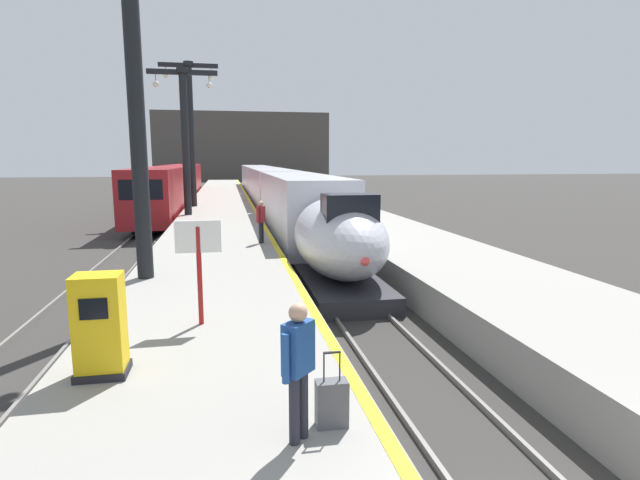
# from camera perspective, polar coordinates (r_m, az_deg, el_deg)

# --- Properties ---
(platform_left) EXTENTS (4.80, 110.00, 1.05)m
(platform_left) POSITION_cam_1_polar(r_m,az_deg,el_deg) (28.25, -11.52, 1.27)
(platform_left) COLOR gray
(platform_left) RESTS_ON ground
(platform_right) EXTENTS (4.80, 110.00, 1.05)m
(platform_right) POSITION_cam_1_polar(r_m,az_deg,el_deg) (29.26, 4.55, 1.70)
(platform_right) COLOR gray
(platform_right) RESTS_ON ground
(platform_left_safety_stripe) EXTENTS (0.20, 107.80, 0.01)m
(platform_left_safety_stripe) POSITION_cam_1_polar(r_m,az_deg,el_deg) (28.24, -6.92, 2.47)
(platform_left_safety_stripe) COLOR yellow
(platform_left_safety_stripe) RESTS_ON platform_left
(rail_main_left) EXTENTS (0.08, 110.00, 0.12)m
(rail_main_left) POSITION_cam_1_polar(r_m,az_deg,el_deg) (31.16, -5.35, 1.29)
(rail_main_left) COLOR slate
(rail_main_left) RESTS_ON ground
(rail_main_right) EXTENTS (0.08, 110.00, 0.12)m
(rail_main_right) POSITION_cam_1_polar(r_m,az_deg,el_deg) (31.33, -2.62, 1.36)
(rail_main_right) COLOR slate
(rail_main_right) RESTS_ON ground
(rail_secondary_left) EXTENTS (0.08, 110.00, 0.12)m
(rail_secondary_left) POSITION_cam_1_polar(r_m,az_deg,el_deg) (31.48, -20.20, 0.83)
(rail_secondary_left) COLOR slate
(rail_secondary_left) RESTS_ON ground
(rail_secondary_right) EXTENTS (0.08, 110.00, 0.12)m
(rail_secondary_right) POSITION_cam_1_polar(r_m,az_deg,el_deg) (31.26, -17.49, 0.92)
(rail_secondary_right) COLOR slate
(rail_secondary_right) RESTS_ON ground
(highspeed_train_main) EXTENTS (2.92, 56.54, 3.60)m
(highspeed_train_main) POSITION_cam_1_polar(r_m,az_deg,el_deg) (40.27, -5.57, 5.80)
(highspeed_train_main) COLOR silver
(highspeed_train_main) RESTS_ON ground
(regional_train_adjacent) EXTENTS (2.85, 36.60, 3.80)m
(regional_train_adjacent) POSITION_cam_1_polar(r_m,az_deg,el_deg) (46.32, -16.35, 6.13)
(regional_train_adjacent) COLOR maroon
(regional_train_adjacent) RESTS_ON ground
(station_column_mid) EXTENTS (4.00, 0.68, 9.08)m
(station_column_mid) POSITION_cam_1_polar(r_m,az_deg,el_deg) (14.71, -20.56, 17.13)
(station_column_mid) COLOR black
(station_column_mid) RESTS_ON platform_left
(station_column_far) EXTENTS (4.00, 0.68, 8.54)m
(station_column_far) POSITION_cam_1_polar(r_m,az_deg,el_deg) (30.96, -15.31, 12.41)
(station_column_far) COLOR black
(station_column_far) RESTS_ON platform_left
(station_column_distant) EXTENTS (4.00, 0.68, 9.91)m
(station_column_distant) POSITION_cam_1_polar(r_m,az_deg,el_deg) (36.56, -14.66, 13.05)
(station_column_distant) COLOR black
(station_column_distant) RESTS_ON platform_left
(passenger_near_edge) EXTENTS (0.42, 0.43, 1.69)m
(passenger_near_edge) POSITION_cam_1_polar(r_m,az_deg,el_deg) (5.94, -2.51, -13.78)
(passenger_near_edge) COLOR #23232D
(passenger_near_edge) RESTS_ON platform_left
(passenger_mid_platform) EXTENTS (0.38, 0.51, 1.69)m
(passenger_mid_platform) POSITION_cam_1_polar(r_m,az_deg,el_deg) (19.84, -6.81, 2.47)
(passenger_mid_platform) COLOR #23232D
(passenger_mid_platform) RESTS_ON platform_left
(rolling_suitcase) EXTENTS (0.40, 0.22, 0.98)m
(rolling_suitcase) POSITION_cam_1_polar(r_m,az_deg,el_deg) (6.51, 1.36, -18.24)
(rolling_suitcase) COLOR #4C4C51
(rolling_suitcase) RESTS_ON platform_left
(ticket_machine_yellow) EXTENTS (0.76, 0.62, 1.60)m
(ticket_machine_yellow) POSITION_cam_1_polar(r_m,az_deg,el_deg) (8.41, -23.96, -9.37)
(ticket_machine_yellow) COLOR yellow
(ticket_machine_yellow) RESTS_ON platform_left
(departure_info_board) EXTENTS (0.90, 0.10, 2.12)m
(departure_info_board) POSITION_cam_1_polar(r_m,az_deg,el_deg) (10.15, -13.79, -1.26)
(departure_info_board) COLOR maroon
(departure_info_board) RESTS_ON platform_left
(terminus_back_wall) EXTENTS (36.00, 2.00, 14.00)m
(terminus_back_wall) POSITION_cam_1_polar(r_m,az_deg,el_deg) (105.33, -8.87, 10.59)
(terminus_back_wall) COLOR #4C4742
(terminus_back_wall) RESTS_ON ground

